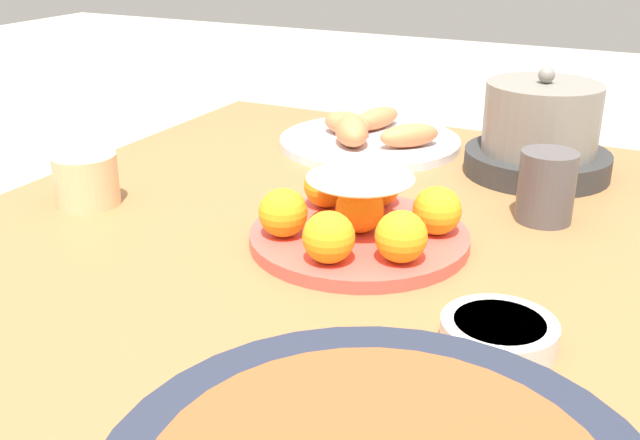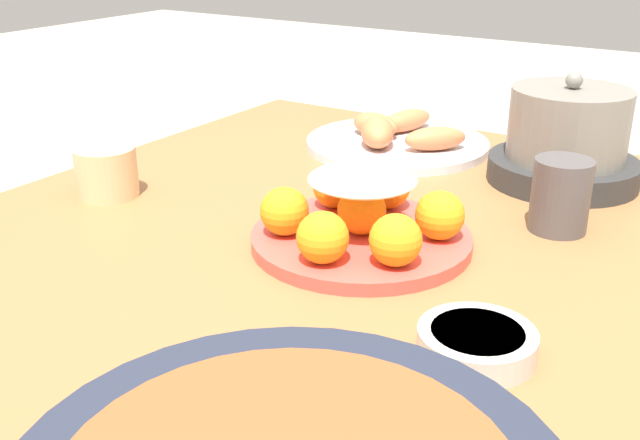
% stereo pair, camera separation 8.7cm
% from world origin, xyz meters
% --- Properties ---
extents(dining_table, '(1.28, 0.92, 0.71)m').
position_xyz_m(dining_table, '(0.00, 0.00, 0.62)').
color(dining_table, '#936038').
rests_on(dining_table, ground_plane).
extents(cake_plate, '(0.27, 0.27, 0.09)m').
position_xyz_m(cake_plate, '(-0.08, 0.06, 0.74)').
color(cake_plate, '#E04C42').
rests_on(cake_plate, dining_table).
extents(sauce_bowl, '(0.11, 0.11, 0.03)m').
position_xyz_m(sauce_bowl, '(0.07, 0.27, 0.72)').
color(sauce_bowl, beige).
rests_on(sauce_bowl, dining_table).
extents(seafood_platter, '(0.31, 0.31, 0.06)m').
position_xyz_m(seafood_platter, '(-0.46, -0.08, 0.73)').
color(seafood_platter, silver).
rests_on(seafood_platter, dining_table).
extents(cup_near, '(0.09, 0.09, 0.07)m').
position_xyz_m(cup_near, '(-0.04, -0.32, 0.74)').
color(cup_near, '#DBB27F').
rests_on(cup_near, dining_table).
extents(cup_far, '(0.07, 0.07, 0.09)m').
position_xyz_m(cup_far, '(-0.26, 0.25, 0.76)').
color(cup_far, '#4C4747').
rests_on(cup_far, dining_table).
extents(warming_pot, '(0.22, 0.22, 0.16)m').
position_xyz_m(warming_pot, '(-0.44, 0.20, 0.77)').
color(warming_pot, '#2D2D2D').
rests_on(warming_pot, dining_table).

